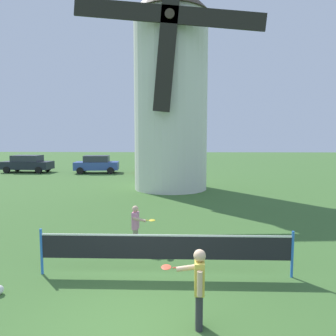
% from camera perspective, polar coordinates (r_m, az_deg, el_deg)
% --- Properties ---
extents(ground_plane, '(120.00, 120.00, 0.00)m').
position_cam_1_polar(ground_plane, '(6.25, -5.91, -25.79)').
color(ground_plane, '#3D662D').
extents(windmill, '(9.96, 5.19, 14.50)m').
position_cam_1_polar(windmill, '(19.83, 0.50, 15.38)').
color(windmill, silver).
rests_on(windmill, ground_plane).
extents(tennis_net, '(5.94, 0.06, 1.10)m').
position_cam_1_polar(tennis_net, '(7.59, -0.47, -14.12)').
color(tennis_net, blue).
rests_on(tennis_net, ground_plane).
extents(player_near, '(0.77, 0.56, 1.38)m').
position_cam_1_polar(player_near, '(5.70, 5.45, -20.12)').
color(player_near, '#333338').
rests_on(player_near, ground_plane).
extents(player_far, '(0.71, 0.60, 1.26)m').
position_cam_1_polar(player_far, '(9.40, -5.77, -10.06)').
color(player_far, '#9E937F').
rests_on(player_far, ground_plane).
extents(parked_car_black, '(4.46, 2.09, 1.56)m').
position_cam_1_polar(parked_car_black, '(31.41, -24.07, 0.76)').
color(parked_car_black, '#1E232D').
rests_on(parked_car_black, ground_plane).
extents(parked_car_blue, '(3.99, 2.19, 1.56)m').
position_cam_1_polar(parked_car_blue, '(28.87, -12.76, 0.72)').
color(parked_car_blue, '#334C99').
rests_on(parked_car_blue, ground_plane).
extents(parked_car_red, '(4.45, 1.98, 1.56)m').
position_cam_1_polar(parked_car_red, '(28.05, -1.01, 0.72)').
color(parked_car_red, red).
rests_on(parked_car_red, ground_plane).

